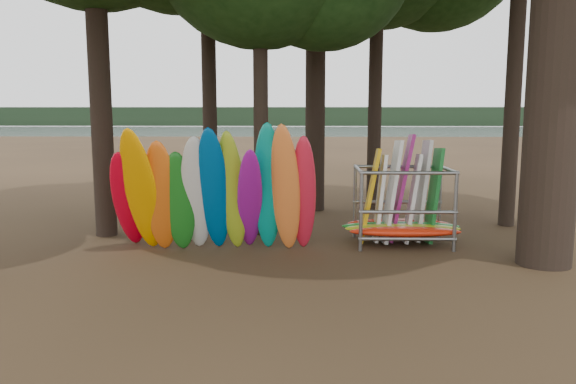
{
  "coord_description": "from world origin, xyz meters",
  "views": [
    {
      "loc": [
        -0.18,
        -11.77,
        3.34
      ],
      "look_at": [
        -0.47,
        1.5,
        1.4
      ],
      "focal_mm": 35.0,
      "sensor_mm": 36.0,
      "label": 1
    }
  ],
  "objects": [
    {
      "name": "storage_rack",
      "position": [
        2.38,
        2.11,
        0.91
      ],
      "size": [
        3.0,
        1.55,
        2.78
      ],
      "color": "gray",
      "rests_on": "ground"
    },
    {
      "name": "lake",
      "position": [
        0.0,
        60.0,
        0.0
      ],
      "size": [
        160.0,
        160.0,
        0.0
      ],
      "primitive_type": "plane",
      "color": "gray",
      "rests_on": "ground"
    },
    {
      "name": "far_shore",
      "position": [
        0.0,
        110.0,
        2.0
      ],
      "size": [
        160.0,
        4.0,
        4.0
      ],
      "primitive_type": "cube",
      "color": "black",
      "rests_on": "ground"
    },
    {
      "name": "ground",
      "position": [
        0.0,
        0.0,
        0.0
      ],
      "size": [
        120.0,
        120.0,
        0.0
      ],
      "primitive_type": "plane",
      "color": "#47331E",
      "rests_on": "ground"
    },
    {
      "name": "kayak_row",
      "position": [
        -2.2,
        1.1,
        1.4
      ],
      "size": [
        4.9,
        2.16,
        3.22
      ],
      "color": "red",
      "rests_on": "ground"
    }
  ]
}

